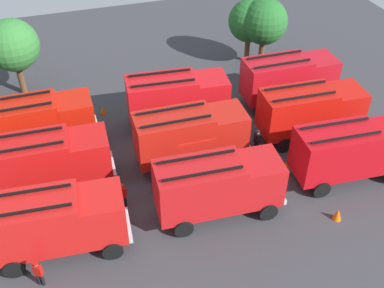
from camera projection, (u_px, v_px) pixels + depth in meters
The scene contains 21 objects.
ground_plane at pixel (192, 161), 30.56m from camera, with size 54.30×54.30×0.00m, color #38383D.
fire_truck_0 at pixel (54, 221), 23.59m from camera, with size 7.37×3.20×3.88m.
fire_truck_1 at pixel (218, 185), 25.67m from camera, with size 7.33×3.08×3.88m.
fire_truck_2 at pixel (351, 150), 28.03m from camera, with size 7.35×3.14×3.88m.
fire_truck_3 at pixel (48, 160), 27.30m from camera, with size 7.29×2.98×3.88m.
fire_truck_4 at pixel (190, 134), 29.26m from camera, with size 7.24×2.86×3.88m.
fire_truck_5 at pixel (311, 110), 31.34m from camera, with size 7.32×3.06×3.88m.
fire_truck_6 at pixel (38, 121), 30.33m from camera, with size 7.21×2.77×3.88m.
fire_truck_7 at pixel (177, 97), 32.61m from camera, with size 7.38×3.26×3.88m.
fire_truck_8 at pixel (289, 77), 34.70m from camera, with size 7.23×2.83×3.88m.
firefighter_0 at pixel (257, 140), 30.67m from camera, with size 0.36×0.47×1.75m.
firefighter_1 at pixel (154, 181), 27.75m from camera, with size 0.47×0.47×1.63m.
firefighter_2 at pixel (38, 272), 22.61m from camera, with size 0.48×0.42×1.69m.
firefighter_3 at pixel (123, 194), 26.86m from camera, with size 0.48×0.45×1.63m.
firefighter_4 at pixel (292, 65), 38.74m from camera, with size 0.47×0.47×1.63m.
tree_1 at pixel (13, 45), 34.49m from camera, with size 3.93×3.93×6.09m.
tree_2 at pixel (249, 21), 38.84m from camera, with size 3.53×3.53×5.47m.
tree_3 at pixel (264, 22), 38.12m from camera, with size 3.78×3.78×5.86m.
traffic_cone_0 at pixel (338, 214), 26.36m from camera, with size 0.51×0.51×0.73m, color #F2600C.
traffic_cone_1 at pixel (289, 162), 29.94m from camera, with size 0.47×0.47×0.67m, color #F2600C.
traffic_cone_2 at pixel (103, 110), 34.58m from camera, with size 0.45×0.45×0.64m, color #F2600C.
Camera 1 is at (-7.08, -22.09, 19.93)m, focal length 43.71 mm.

